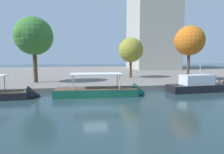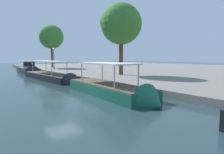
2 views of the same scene
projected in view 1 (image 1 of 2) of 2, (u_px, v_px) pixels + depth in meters
The scene contains 9 objects.
ground_plane at pixel (95, 104), 18.27m from camera, with size 220.00×220.00×0.00m, color #23383D.
dock_promenade at pixel (88, 73), 51.99m from camera, with size 120.00×55.00×0.58m, color slate.
tour_boat_2 at pixel (104, 93), 22.22m from camera, with size 11.33×3.32×3.79m.
motor_yacht_3 at pixel (204, 86), 25.02m from camera, with size 10.60×3.19×4.56m.
mooring_bollard_0 at pixel (199, 81), 28.07m from camera, with size 0.32×0.32×0.76m.
mooring_bollard_1 at pixel (219, 81), 28.29m from camera, with size 0.24×0.24×0.81m.
tree_0 at pixel (131, 50), 36.27m from camera, with size 4.95×4.95×8.07m.
tree_1 at pixel (190, 41), 31.57m from camera, with size 5.24×5.24×9.69m.
tree_2 at pixel (33, 35), 28.72m from camera, with size 6.08×6.08×10.63m.
Camera 1 is at (-1.07, -17.91, 4.72)m, focal length 28.73 mm.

